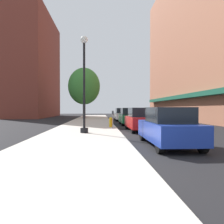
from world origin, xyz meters
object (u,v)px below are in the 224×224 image
Objects in this scene: car_red at (141,120)px; parking_meter_near at (113,117)px; lamppost at (84,82)px; tree_near at (84,86)px; car_blue at (168,127)px; car_green at (129,117)px; car_white at (122,115)px; fire_hydrant at (111,122)px.

parking_meter_near is at bearing 160.47° from car_red.
lamppost is 19.94m from tree_near.
car_blue and car_green have the same top height.
car_blue is at bearing -77.72° from tree_near.
parking_meter_near is 0.30× the size of car_red.
car_blue is at bearing -91.08° from car_green.
tree_near is 1.76× the size of car_blue.
tree_near is at bearing 103.47° from car_blue.
car_blue is (3.87, -4.28, -2.39)m from lamppost.
tree_near is 13.59m from car_green.
car_green is (0.00, 5.95, 0.00)m from car_red.
tree_near is at bearing 139.05° from car_white.
fire_hydrant is 1.39m from parking_meter_near.
car_blue is 1.00× the size of car_white.
tree_near reaches higher than fire_hydrant.
car_red is at bearing -45.04° from fire_hydrant.
lamppost is 1.37× the size of car_red.
car_blue is at bearing -89.46° from car_red.
lamppost is at bearing -103.04° from car_white.
car_green is (1.95, 5.23, -0.14)m from parking_meter_near.
car_white reaches higher than parking_meter_near.
fire_hydrant is at bearing 93.54° from parking_meter_near.
lamppost is 15.71m from car_white.
parking_meter_near is 0.30× the size of car_white.
parking_meter_near is 0.17× the size of tree_near.
tree_near is at bearing 93.97° from lamppost.
car_green reaches higher than fire_hydrant.
car_red is at bearing -20.07° from parking_meter_near.
lamppost reaches higher than fire_hydrant.
fire_hydrant is (1.84, 4.06, -2.68)m from lamppost.
fire_hydrant is 0.18× the size of car_red.
car_red is 1.00× the size of car_white.
lamppost is at bearing -116.95° from car_green.
fire_hydrant is 2.89m from car_red.
car_red is (5.24, -17.79, -4.13)m from tree_near.
car_red is at bearing -88.63° from car_white.
tree_near is at bearing 112.80° from car_green.
car_red is 13.01m from car_white.
car_green is 7.07m from car_white.
parking_meter_near is 12.46m from car_white.
lamppost reaches higher than car_green.
lamppost reaches higher than parking_meter_near.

